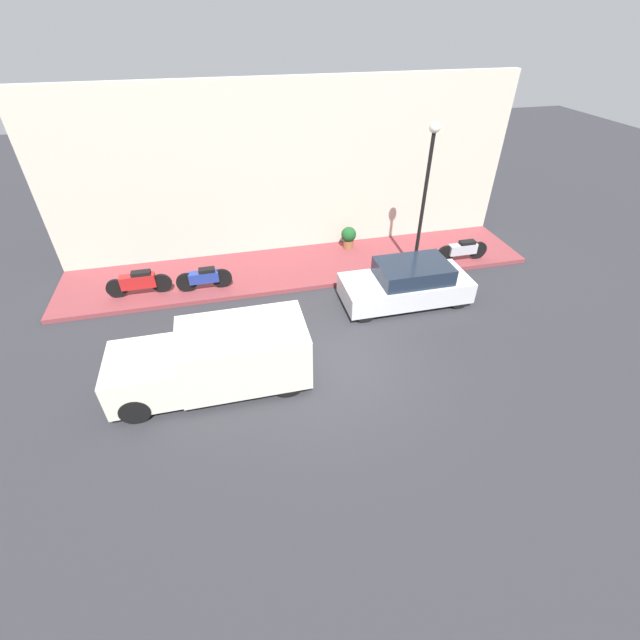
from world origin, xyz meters
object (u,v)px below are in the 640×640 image
object	(u,v)px
delivery_van	(214,359)
streetlamp	(427,181)
motorcycle_blue	(204,278)
motorcycle_red	(139,282)
parked_car	(407,284)
potted_plant	(349,236)
scooter_silver	(463,250)

from	to	relation	value
delivery_van	streetlamp	world-z (taller)	streetlamp
motorcycle_blue	motorcycle_red	bearing A→B (deg)	85.65
parked_car	motorcycle_blue	xyz separation A→B (m)	(2.02, 6.34, -0.08)
motorcycle_blue	potted_plant	distance (m)	5.79
parked_car	motorcycle_red	xyz separation A→B (m)	(2.18, 8.42, -0.04)
motorcycle_blue	parked_car	bearing A→B (deg)	-107.67
delivery_van	parked_car	bearing A→B (deg)	-68.12
motorcycle_blue	scooter_silver	bearing A→B (deg)	-91.13
motorcycle_red	scooter_silver	distance (m)	11.40
parked_car	motorcycle_red	size ratio (longest dim) A/B	2.00
motorcycle_red	motorcycle_blue	bearing A→B (deg)	-94.35
motorcycle_red	potted_plant	xyz separation A→B (m)	(1.60, -7.59, 0.02)
motorcycle_red	potted_plant	world-z (taller)	potted_plant
streetlamp	potted_plant	bearing A→B (deg)	40.91
motorcycle_blue	motorcycle_red	xyz separation A→B (m)	(0.16, 2.08, 0.03)
potted_plant	parked_car	bearing A→B (deg)	-167.65
scooter_silver	streetlamp	world-z (taller)	streetlamp
parked_car	motorcycle_red	distance (m)	8.69
delivery_van	motorcycle_red	xyz separation A→B (m)	(4.65, 2.27, -0.24)
motorcycle_red	delivery_van	bearing A→B (deg)	-154.02
motorcycle_blue	scooter_silver	size ratio (longest dim) A/B	0.91
motorcycle_blue	streetlamp	xyz separation A→B (m)	(-0.37, -7.36, 2.77)
parked_car	motorcycle_blue	world-z (taller)	parked_car
parked_car	potted_plant	size ratio (longest dim) A/B	4.76
parked_car	potted_plant	bearing A→B (deg)	12.35
delivery_van	potted_plant	bearing A→B (deg)	-40.41
streetlamp	delivery_van	bearing A→B (deg)	119.90
parked_car	scooter_silver	distance (m)	3.50
parked_car	streetlamp	distance (m)	3.32
motorcycle_red	potted_plant	bearing A→B (deg)	-78.06
parked_car	potted_plant	xyz separation A→B (m)	(3.78, 0.83, -0.02)
scooter_silver	streetlamp	size ratio (longest dim) A/B	0.40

